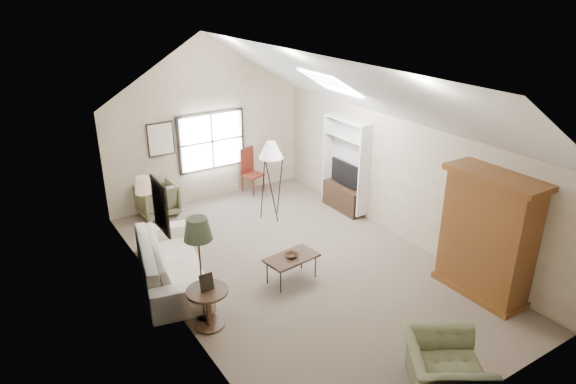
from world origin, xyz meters
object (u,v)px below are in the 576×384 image
armchair_near (444,371)px  side_table (208,308)px  armoire (488,236)px  side_chair (253,171)px  armchair_far (157,199)px  coffee_table (292,268)px  sofa (171,261)px

armchair_near → side_table: armchair_near is taller
armoire → side_chair: armoire is taller
armchair_far → side_table: size_ratio=1.28×
coffee_table → side_chair: size_ratio=0.83×
sofa → armchair_far: 2.92m
armchair_near → coffee_table: 3.39m
armoire → sofa: 5.52m
armoire → armchair_far: bearing=120.9°
armoire → armchair_near: 2.82m
side_chair → armchair_far: bearing=164.1°
sofa → side_table: 1.60m
armchair_far → side_table: bearing=76.4°
side_chair → armchair_near: bearing=-115.7°
armchair_near → coffee_table: size_ratio=1.21×
armchair_far → coffee_table: 4.17m
armchair_far → coffee_table: size_ratio=0.89×
sofa → side_table: size_ratio=3.99×
armchair_far → side_chair: 2.54m
armchair_far → armoire: bearing=116.7°
armoire → side_chair: bearing=100.4°
armoire → sofa: bearing=143.2°
armchair_near → side_chair: (1.28, 7.40, 0.20)m
side_chair → coffee_table: bearing=-125.7°
coffee_table → side_table: size_ratio=1.44×
armchair_near → side_table: size_ratio=1.75×
armoire → side_table: armoire is taller
coffee_table → side_table: side_table is taller
side_table → side_chair: size_ratio=0.58×
coffee_table → side_table: 1.86m
coffee_table → armchair_near: bearing=-87.2°
armoire → coffee_table: size_ratio=2.31×
armoire → coffee_table: (-2.57, 2.08, -0.86)m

